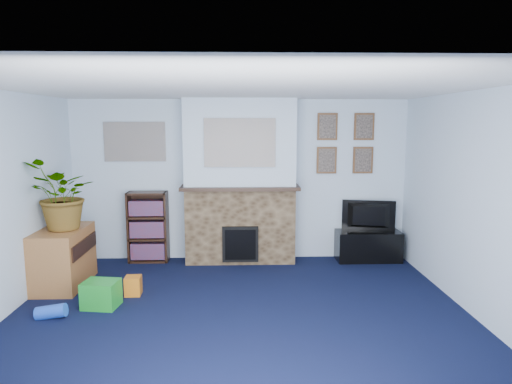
{
  "coord_description": "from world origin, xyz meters",
  "views": [
    {
      "loc": [
        0.03,
        -4.57,
        2.06
      ],
      "look_at": [
        0.2,
        0.88,
        1.23
      ],
      "focal_mm": 32.0,
      "sensor_mm": 36.0,
      "label": 1
    }
  ],
  "objects_px": {
    "bookshelf": "(148,228)",
    "sideboard": "(64,259)",
    "television": "(369,216)",
    "tv_stand": "(368,246)"
  },
  "relations": [
    {
      "from": "bookshelf",
      "to": "sideboard",
      "type": "height_order",
      "value": "bookshelf"
    },
    {
      "from": "television",
      "to": "bookshelf",
      "type": "relative_size",
      "value": 0.75
    },
    {
      "from": "tv_stand",
      "to": "sideboard",
      "type": "xyz_separation_m",
      "value": [
        -4.16,
        -0.94,
        0.12
      ]
    },
    {
      "from": "tv_stand",
      "to": "television",
      "type": "height_order",
      "value": "television"
    },
    {
      "from": "tv_stand",
      "to": "sideboard",
      "type": "distance_m",
      "value": 4.27
    },
    {
      "from": "tv_stand",
      "to": "bookshelf",
      "type": "distance_m",
      "value": 3.31
    },
    {
      "from": "television",
      "to": "bookshelf",
      "type": "height_order",
      "value": "bookshelf"
    },
    {
      "from": "bookshelf",
      "to": "sideboard",
      "type": "relative_size",
      "value": 1.11
    },
    {
      "from": "tv_stand",
      "to": "television",
      "type": "distance_m",
      "value": 0.45
    },
    {
      "from": "tv_stand",
      "to": "sideboard",
      "type": "relative_size",
      "value": 1.0
    }
  ]
}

